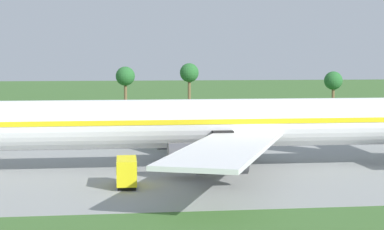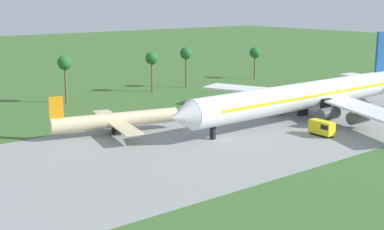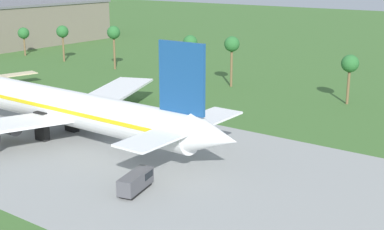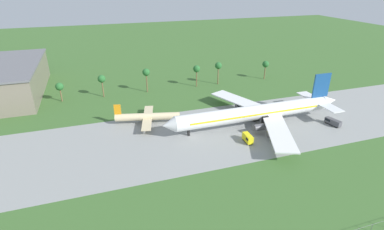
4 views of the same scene
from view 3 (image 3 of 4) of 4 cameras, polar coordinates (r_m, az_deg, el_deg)
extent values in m
cylinder|color=white|center=(93.81, -15.55, 1.33)|extent=(62.40, 5.72, 5.72)
cone|color=white|center=(70.52, 2.34, -2.36)|extent=(7.15, 5.43, 5.43)
cube|color=yellow|center=(93.71, -15.57, 1.58)|extent=(53.04, 5.83, 0.57)
cube|color=navy|center=(71.66, -1.11, 3.97)|extent=(7.43, 0.50, 9.72)
cube|color=white|center=(73.17, -0.90, -1.33)|extent=(5.15, 22.88, 0.30)
cube|color=white|center=(102.05, -8.68, 2.27)|extent=(17.61, 29.30, 0.44)
cylinder|color=#4C4C51|center=(91.37, -19.17, -1.09)|extent=(5.15, 2.57, 2.57)
cylinder|color=#4C4C51|center=(99.39, -12.71, 0.70)|extent=(5.15, 2.57, 2.57)
cylinder|color=#4C4C51|center=(101.47, -9.43, 1.18)|extent=(5.15, 2.57, 2.57)
cube|color=black|center=(90.32, -15.74, -1.16)|extent=(2.40, 1.20, 4.75)
cube|color=black|center=(94.12, -12.75, -0.29)|extent=(2.40, 1.20, 4.75)
cube|color=black|center=(68.49, -6.00, -7.96)|extent=(3.02, 5.58, 0.40)
cube|color=#4C4C51|center=(68.02, -6.03, -7.02)|extent=(3.44, 6.54, 2.04)
cube|color=black|center=(69.30, -5.36, -6.29)|extent=(2.50, 2.61, 0.90)
cube|color=slate|center=(211.94, -18.10, 9.26)|extent=(36.00, 60.00, 14.26)
cube|color=slate|center=(211.35, -18.27, 11.29)|extent=(36.72, 61.20, 0.80)
cylinder|color=brown|center=(180.05, -17.43, 7.11)|extent=(0.56, 0.56, 6.58)
sphere|color=#28662D|center=(179.57, -17.53, 8.33)|extent=(3.60, 3.60, 3.60)
cylinder|color=brown|center=(149.94, -8.28, 6.67)|extent=(0.56, 0.56, 9.55)
sphere|color=#28662D|center=(149.22, -8.37, 8.71)|extent=(3.60, 3.60, 3.60)
cylinder|color=brown|center=(126.47, 4.23, 5.16)|extent=(0.56, 0.56, 9.53)
sphere|color=#28662D|center=(125.62, 4.28, 7.57)|extent=(3.60, 3.60, 3.60)
cylinder|color=brown|center=(165.38, -13.56, 7.01)|extent=(0.56, 0.56, 8.36)
sphere|color=#28662D|center=(164.78, -13.66, 8.65)|extent=(3.60, 3.60, 3.60)
cylinder|color=brown|center=(133.22, -0.19, 5.60)|extent=(0.56, 0.56, 8.93)
sphere|color=#28662D|center=(132.44, -0.19, 7.75)|extent=(3.60, 3.60, 3.60)
cylinder|color=brown|center=(114.44, 16.33, 3.06)|extent=(0.56, 0.56, 7.90)
sphere|color=#28662D|center=(113.60, 16.51, 5.30)|extent=(3.60, 3.60, 3.60)
camera|label=1|loc=(87.85, -68.77, -3.83)|focal=65.00mm
camera|label=2|loc=(162.52, -60.65, 7.20)|focal=50.00mm
camera|label=4|loc=(134.36, -72.66, 15.83)|focal=28.00mm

